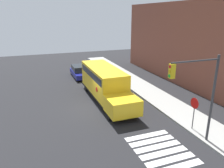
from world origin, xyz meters
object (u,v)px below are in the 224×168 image
at_px(parked_car, 80,71).
at_px(stop_sign, 194,109).
at_px(traffic_light, 200,89).
at_px(school_bus, 105,82).

bearing_deg(parked_car, stop_sign, 14.99).
relative_size(stop_sign, traffic_light, 0.43).
height_order(stop_sign, traffic_light, traffic_light).
distance_m(parked_car, stop_sign, 17.39).
xyz_separation_m(parked_car, stop_sign, (16.77, 4.49, 0.96)).
height_order(parked_car, stop_sign, stop_sign).
relative_size(parked_car, stop_sign, 1.83).
xyz_separation_m(school_bus, parked_car, (-8.80, -0.57, -1.02)).
xyz_separation_m(school_bus, traffic_light, (9.51, 2.79, 2.08)).
relative_size(parked_car, traffic_light, 0.80).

